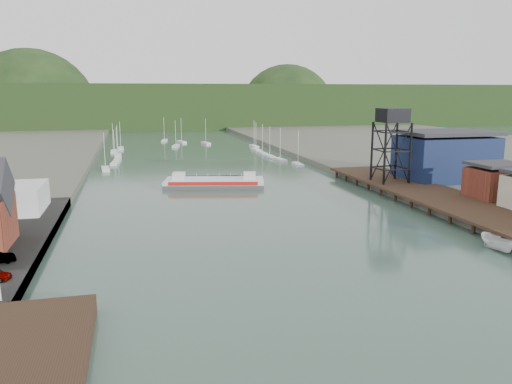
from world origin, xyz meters
name	(u,v)px	position (x,y,z in m)	size (l,w,h in m)	color
ground	(355,324)	(0.00, 0.00, 0.00)	(600.00, 600.00, 0.00)	#2D4740
west_stage	(25,353)	(-29.00, 0.00, 0.90)	(10.00, 18.00, 1.80)	black
east_pier	(431,194)	(37.00, 45.00, 1.90)	(14.00, 70.00, 2.45)	black
lift_tower	(392,120)	(35.00, 58.00, 15.65)	(6.50, 6.50, 16.00)	black
blue_shed	(445,156)	(50.00, 60.00, 7.06)	(20.50, 14.50, 11.30)	black
marina_sailboats	(190,152)	(0.08, 138.46, 0.35)	(57.71, 92.65, 0.90)	silver
distant_hills	(156,109)	(-3.98, 301.35, 10.38)	(500.00, 120.00, 80.00)	black
chain_ferry	(214,182)	(-1.75, 72.77, 0.94)	(24.22, 13.83, 3.28)	#48474A
motorboat	(498,243)	(28.59, 15.73, 1.12)	(2.19, 5.82, 2.25)	silver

